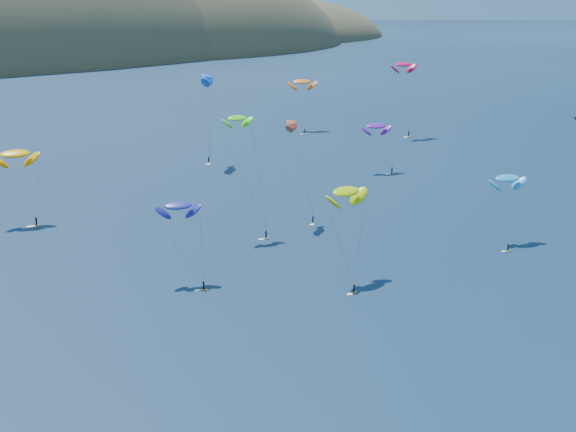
# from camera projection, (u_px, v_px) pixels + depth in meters

# --- Properties ---
(kitesurfer_1) EXTENTS (11.05, 10.36, 18.74)m
(kitesurfer_1) POSITION_uv_depth(u_px,v_px,m) (15.00, 154.00, 182.90)
(kitesurfer_1) COLOR yellow
(kitesurfer_1) RESTS_ON ground
(kitesurfer_2) EXTENTS (10.47, 12.05, 18.96)m
(kitesurfer_2) POSITION_uv_depth(u_px,v_px,m) (346.00, 192.00, 149.60)
(kitesurfer_2) COLOR yellow
(kitesurfer_2) RESTS_ON ground
(kitesurfer_3) EXTENTS (7.14, 11.16, 27.22)m
(kitesurfer_3) POSITION_uv_depth(u_px,v_px,m) (237.00, 119.00, 173.43)
(kitesurfer_3) COLOR yellow
(kitesurfer_3) RESTS_ON ground
(kitesurfer_4) EXTENTS (9.68, 10.82, 28.79)m
(kitesurfer_4) POSITION_uv_depth(u_px,v_px,m) (207.00, 76.00, 238.33)
(kitesurfer_4) COLOR yellow
(kitesurfer_4) RESTS_ON ground
(kitesurfer_5) EXTENTS (11.55, 10.50, 15.69)m
(kitesurfer_5) POSITION_uv_depth(u_px,v_px,m) (507.00, 178.00, 171.45)
(kitesurfer_5) COLOR yellow
(kitesurfer_5) RESTS_ON ground
(kitesurfer_6) EXTENTS (9.77, 10.21, 15.57)m
(kitesurfer_6) POSITION_uv_depth(u_px,v_px,m) (376.00, 126.00, 231.48)
(kitesurfer_6) COLOR yellow
(kitesurfer_6) RESTS_ON ground
(kitesurfer_8) EXTENTS (10.68, 8.87, 27.63)m
(kitesurfer_8) POSITION_uv_depth(u_px,v_px,m) (404.00, 64.00, 280.87)
(kitesurfer_8) COLOR yellow
(kitesurfer_8) RESTS_ON ground
(kitesurfer_9) EXTENTS (7.02, 10.41, 24.60)m
(kitesurfer_9) POSITION_uv_depth(u_px,v_px,m) (291.00, 123.00, 182.40)
(kitesurfer_9) COLOR yellow
(kitesurfer_9) RESTS_ON ground
(kitesurfer_10) EXTENTS (8.88, 12.03, 16.38)m
(kitesurfer_10) POSITION_uv_depth(u_px,v_px,m) (178.00, 206.00, 148.26)
(kitesurfer_10) COLOR yellow
(kitesurfer_10) RESTS_ON ground
(kitesurfer_11) EXTENTS (11.91, 14.67, 20.23)m
(kitesurfer_11) POSITION_uv_depth(u_px,v_px,m) (302.00, 82.00, 293.67)
(kitesurfer_11) COLOR yellow
(kitesurfer_11) RESTS_ON ground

